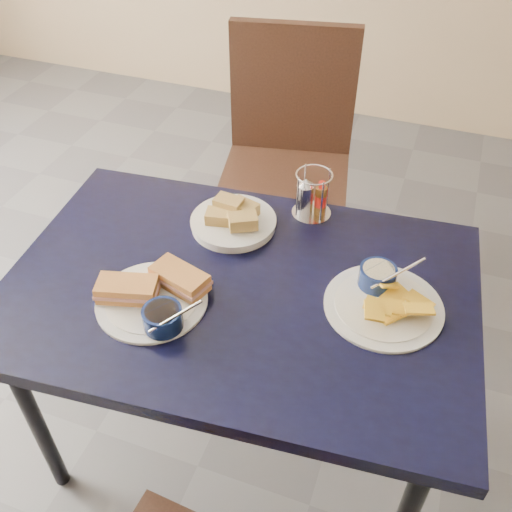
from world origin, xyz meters
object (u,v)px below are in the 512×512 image
(dining_table, at_px, (240,305))
(chair_far, at_px, (293,147))
(condiment_caddy, at_px, (311,197))
(bread_basket, at_px, (234,220))
(sandwich_plate, at_px, (155,296))
(plantain_plate, at_px, (383,296))

(dining_table, height_order, chair_far, chair_far)
(chair_far, xyz_separation_m, condiment_caddy, (0.23, -0.60, 0.23))
(condiment_caddy, bearing_deg, bread_basket, -144.66)
(chair_far, height_order, bread_basket, chair_far)
(sandwich_plate, xyz_separation_m, condiment_caddy, (0.25, 0.46, 0.03))
(chair_far, height_order, condiment_caddy, chair_far)
(bread_basket, xyz_separation_m, condiment_caddy, (0.18, 0.13, 0.03))
(dining_table, bearing_deg, plantain_plate, 10.55)
(sandwich_plate, bearing_deg, plantain_plate, 20.43)
(sandwich_plate, bearing_deg, chair_far, 88.81)
(dining_table, height_order, bread_basket, bread_basket)
(sandwich_plate, height_order, plantain_plate, same)
(dining_table, relative_size, condiment_caddy, 8.89)
(condiment_caddy, bearing_deg, plantain_plate, -47.03)
(dining_table, distance_m, chair_far, 0.95)
(bread_basket, distance_m, condiment_caddy, 0.22)
(dining_table, xyz_separation_m, chair_far, (-0.14, 0.93, -0.10))
(dining_table, bearing_deg, sandwich_plate, -142.75)
(sandwich_plate, distance_m, plantain_plate, 0.54)
(chair_far, relative_size, condiment_caddy, 7.43)
(chair_far, distance_m, bread_basket, 0.75)
(sandwich_plate, distance_m, bread_basket, 0.34)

